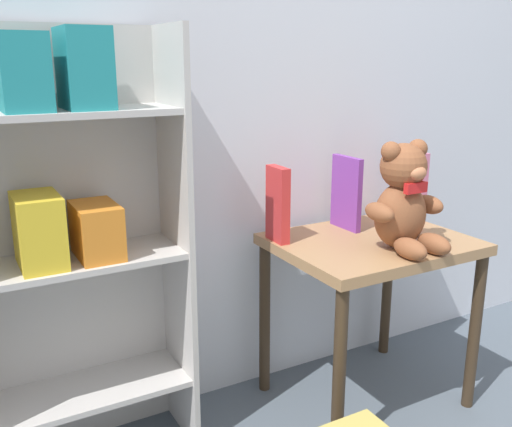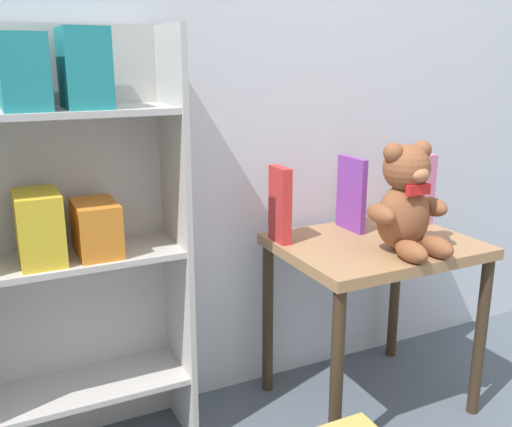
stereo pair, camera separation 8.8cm
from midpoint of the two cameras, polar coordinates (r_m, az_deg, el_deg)
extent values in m
cube|color=silver|center=(2.10, 6.10, 16.37)|extent=(4.80, 0.06, 2.50)
cube|color=#BCB7B2|center=(1.78, -6.54, -3.00)|extent=(0.02, 0.26, 1.30)
cube|color=#BCB7B2|center=(1.83, -17.33, -3.18)|extent=(0.66, 0.02, 1.30)
cube|color=#BCB7B2|center=(1.89, -15.67, -16.37)|extent=(0.62, 0.24, 0.02)
cube|color=#BCB7B2|center=(1.71, -16.66, -4.36)|extent=(0.62, 0.24, 0.02)
cube|color=#BCB7B2|center=(1.62, -17.78, 9.62)|extent=(0.62, 0.24, 0.02)
cube|color=teal|center=(1.60, -20.81, 13.10)|extent=(0.12, 0.18, 0.19)
cube|color=teal|center=(1.62, -15.29, 13.84)|extent=(0.12, 0.18, 0.21)
cube|color=gold|center=(1.66, -19.47, -1.32)|extent=(0.12, 0.18, 0.20)
cube|color=orange|center=(1.68, -14.25, -1.42)|extent=(0.12, 0.18, 0.15)
cube|color=#9E754C|center=(1.98, 13.07, -3.19)|extent=(0.64, 0.51, 0.04)
cylinder|color=#37291A|center=(1.78, 9.52, -15.98)|extent=(0.04, 0.04, 0.57)
cylinder|color=#37291A|center=(2.14, 22.64, -11.40)|extent=(0.04, 0.04, 0.57)
cylinder|color=#37291A|center=(2.12, 2.39, -10.50)|extent=(0.04, 0.04, 0.57)
cylinder|color=#37291A|center=(2.43, 14.74, -7.54)|extent=(0.04, 0.04, 0.57)
ellipsoid|color=brown|center=(1.88, 15.79, -0.36)|extent=(0.18, 0.14, 0.22)
sphere|color=brown|center=(1.85, 16.15, 4.41)|extent=(0.15, 0.15, 0.15)
sphere|color=brown|center=(1.80, 14.95, 5.91)|extent=(0.06, 0.06, 0.06)
sphere|color=brown|center=(1.88, 17.53, 6.06)|extent=(0.06, 0.06, 0.06)
ellipsoid|color=#B56E48|center=(1.80, 17.45, 3.70)|extent=(0.06, 0.04, 0.04)
ellipsoid|color=brown|center=(1.80, 13.75, -0.06)|extent=(0.06, 0.12, 0.06)
ellipsoid|color=brown|center=(1.93, 18.50, 0.65)|extent=(0.06, 0.12, 0.06)
ellipsoid|color=brown|center=(1.80, 16.64, -3.67)|extent=(0.06, 0.13, 0.06)
ellipsoid|color=brown|center=(1.86, 18.93, -3.18)|extent=(0.06, 0.13, 0.06)
cube|color=red|center=(1.82, 17.26, 2.30)|extent=(0.08, 0.02, 0.03)
cube|color=red|center=(1.89, 3.75, 0.87)|extent=(0.04, 0.11, 0.25)
cube|color=purple|center=(2.06, 10.72, 1.92)|extent=(0.02, 0.15, 0.26)
cube|color=#D17093|center=(2.23, 16.89, 2.56)|extent=(0.04, 0.15, 0.26)
camera|label=1|loc=(0.04, -88.56, 0.39)|focal=40.00mm
camera|label=2|loc=(0.04, 91.44, -0.39)|focal=40.00mm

